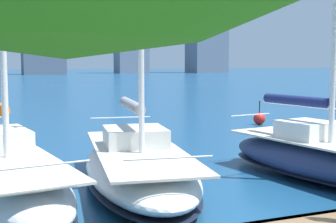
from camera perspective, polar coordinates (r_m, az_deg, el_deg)
name	(u,v)px	position (r m, az deg, el deg)	size (l,w,h in m)	color
city_skyline	(48,9)	(167.02, -14.42, 12.07)	(171.70, 19.70, 53.84)	slate
sailboat_navy	(316,156)	(15.35, 17.58, -5.20)	(3.43, 7.35, 10.43)	navy
sailboat_grey	(138,165)	(13.78, -3.70, -6.50)	(4.19, 8.78, 9.61)	white
sailboat_orange	(2,171)	(13.47, -19.58, -6.90)	(3.97, 9.81, 10.85)	silver
channel_buoy	(259,119)	(28.04, 11.07, -0.85)	(0.70, 0.70, 1.40)	red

